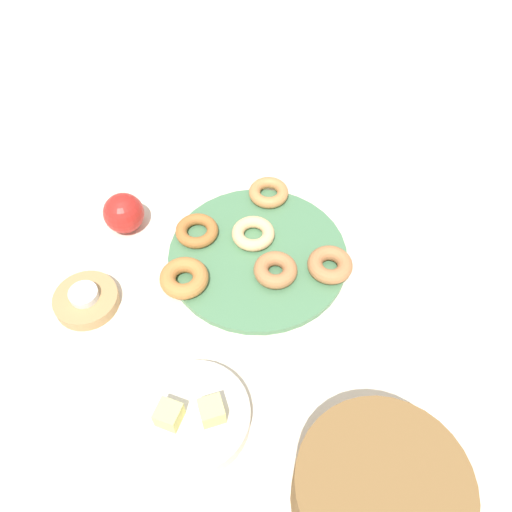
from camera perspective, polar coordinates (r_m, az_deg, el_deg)
ground_plane at (r=1.04m, az=0.19°, el=-0.13°), size 2.40×2.40×0.00m
donut_plate at (r=1.04m, az=0.19°, el=0.09°), size 0.35×0.35×0.01m
donut_0 at (r=0.99m, az=2.12°, el=-1.51°), size 0.12×0.12×0.03m
donut_1 at (r=1.01m, az=8.00°, el=-0.94°), size 0.12×0.12×0.03m
donut_2 at (r=1.05m, az=-0.31°, el=2.45°), size 0.11×0.11×0.02m
donut_3 at (r=1.06m, az=-6.41°, el=2.73°), size 0.09×0.09×0.02m
donut_4 at (r=1.13m, az=1.38°, el=6.89°), size 0.12×0.12×0.02m
donut_5 at (r=0.99m, az=-7.78°, el=-2.36°), size 0.12×0.12×0.03m
candle_holder at (r=1.02m, az=-17.86°, el=-4.57°), size 0.12×0.12×0.02m
tealight at (r=1.00m, az=-18.13°, el=-3.97°), size 0.05×0.05×0.01m
basket at (r=0.82m, az=13.11°, el=-23.68°), size 0.30×0.30×0.10m
fruit_bowl at (r=0.87m, az=-6.78°, el=-16.90°), size 0.18×0.18×0.03m
melon_chunk_left at (r=0.84m, az=-4.81°, el=-16.35°), size 0.05×0.05×0.04m
melon_chunk_right at (r=0.84m, az=-9.40°, el=-16.58°), size 0.04×0.04×0.04m
apple at (r=1.10m, az=-14.11°, el=4.53°), size 0.08×0.08×0.08m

